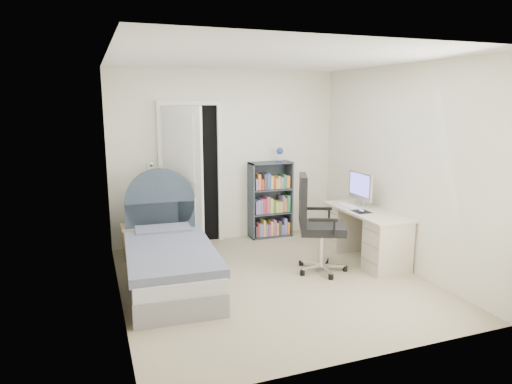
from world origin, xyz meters
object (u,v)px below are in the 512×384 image
object	(u,v)px
bed	(169,260)
bookcase	(271,203)
nightstand	(134,233)
desk	(365,232)
floor_lamp	(151,214)
office_chair	(314,219)

from	to	relation	value
bed	bookcase	xyz separation A→B (m)	(1.78, 1.33, 0.26)
nightstand	bookcase	world-z (taller)	bookcase
bookcase	desk	xyz separation A→B (m)	(0.78, -1.39, -0.16)
bookcase	floor_lamp	bearing A→B (deg)	-178.89
bed	nightstand	distance (m)	1.07
bed	nightstand	world-z (taller)	bed
bed	desk	bearing A→B (deg)	-1.36
floor_lamp	bookcase	bearing A→B (deg)	1.11
desk	bed	bearing A→B (deg)	178.64
floor_lamp	bookcase	world-z (taller)	bookcase
bed	floor_lamp	distance (m)	1.31
bed	floor_lamp	bearing A→B (deg)	91.37
floor_lamp	nightstand	bearing A→B (deg)	-133.97
bookcase	office_chair	size ratio (longest dim) A/B	1.15
floor_lamp	office_chair	size ratio (longest dim) A/B	1.05
nightstand	office_chair	xyz separation A→B (m)	(2.01, -1.25, 0.31)
bed	floor_lamp	world-z (taller)	floor_lamp
bed	bookcase	size ratio (longest dim) A/B	1.47
desk	nightstand	bearing A→B (deg)	159.02
floor_lamp	office_chair	xyz separation A→B (m)	(1.76, -1.51, 0.15)
bed	floor_lamp	xyz separation A→B (m)	(-0.03, 1.29, 0.24)
desk	office_chair	distance (m)	0.90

